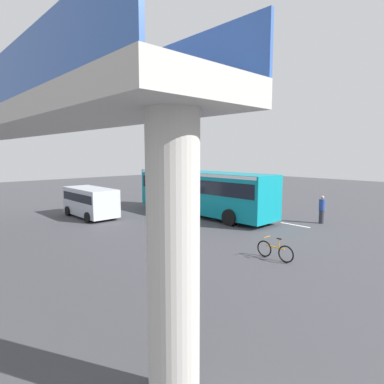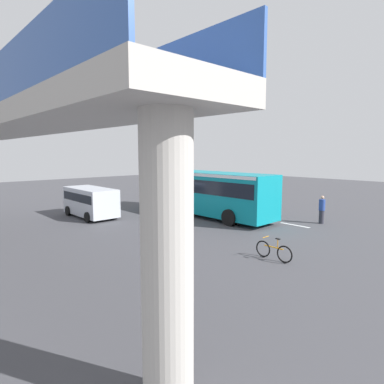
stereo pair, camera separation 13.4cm
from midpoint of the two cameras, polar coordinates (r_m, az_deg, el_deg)
The scene contains 10 objects.
ground at distance 23.13m, azimuth 1.96°, elevation -4.27°, with size 80.00×80.00×0.00m, color #424247.
city_bus at distance 23.32m, azimuth 1.95°, elevation 0.50°, with size 11.54×2.85×3.15m.
parked_van at distance 23.72m, azimuth -17.33°, elevation -1.41°, with size 4.80×2.17×2.05m.
bicycle_orange at distance 14.26m, azimuth 14.46°, elevation -10.06°, with size 1.77×0.44×0.96m.
pedestrian at distance 22.21m, azimuth 22.09°, elevation -2.92°, with size 0.38×0.38×1.79m.
traffic_sign at distance 27.08m, azimuth 1.02°, elevation 1.41°, with size 0.08×0.60×2.80m.
lane_dash_leftmost at distance 21.30m, azimuth 17.85°, elevation -5.57°, with size 2.00×0.20×0.01m, color silver.
lane_dash_left at distance 23.47m, azimuth 9.30°, elevation -4.19°, with size 2.00×0.20×0.01m, color silver.
lane_dash_centre at distance 26.07m, azimuth 2.35°, elevation -3.00°, with size 2.00×0.20×0.01m, color silver.
lane_dash_right at distance 28.99m, azimuth -3.26°, elevation -2.00°, with size 2.00×0.20×0.01m, color silver.
Camera 2 is at (-16.16, 15.93, 4.48)m, focal length 30.23 mm.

